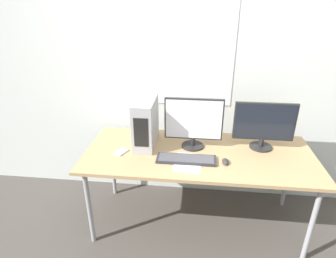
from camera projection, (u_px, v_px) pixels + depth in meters
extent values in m
plane|color=#47423D|center=(194.00, 257.00, 2.31)|extent=(14.00, 14.00, 0.00)
cube|color=silver|center=(202.00, 68.00, 2.62)|extent=(8.00, 0.06, 2.70)
cube|color=white|center=(190.00, 41.00, 2.49)|extent=(0.80, 0.01, 1.19)
cube|color=tan|center=(199.00, 154.00, 2.38)|extent=(1.92, 0.83, 0.03)
cylinder|color=#99999E|center=(89.00, 208.00, 2.32)|extent=(0.04, 0.04, 0.72)
cylinder|color=#99999E|center=(312.00, 225.00, 2.14)|extent=(0.04, 0.04, 0.72)
cylinder|color=#99999E|center=(113.00, 165.00, 2.93)|extent=(0.04, 0.04, 0.72)
cylinder|color=#99999E|center=(288.00, 175.00, 2.75)|extent=(0.04, 0.04, 0.72)
cube|color=#9E9EA3|center=(146.00, 123.00, 2.43)|extent=(0.17, 0.41, 0.42)
cube|color=black|center=(141.00, 133.00, 2.24)|extent=(0.12, 0.00, 0.25)
cylinder|color=black|center=(193.00, 146.00, 2.47)|extent=(0.19, 0.19, 0.02)
cylinder|color=black|center=(193.00, 141.00, 2.45)|extent=(0.04, 0.04, 0.08)
cube|color=black|center=(194.00, 119.00, 2.36)|extent=(0.49, 0.03, 0.36)
cube|color=white|center=(194.00, 120.00, 2.35)|extent=(0.47, 0.00, 0.34)
cylinder|color=black|center=(261.00, 147.00, 2.45)|extent=(0.19, 0.19, 0.02)
cylinder|color=black|center=(261.00, 142.00, 2.43)|extent=(0.04, 0.04, 0.08)
cube|color=black|center=(264.00, 122.00, 2.35)|extent=(0.51, 0.03, 0.33)
cube|color=black|center=(265.00, 122.00, 2.34)|extent=(0.48, 0.00, 0.31)
cube|color=#28282D|center=(186.00, 159.00, 2.25)|extent=(0.48, 0.16, 0.02)
cube|color=#47474C|center=(186.00, 158.00, 2.25)|extent=(0.44, 0.13, 0.00)
ellipsoid|color=#2D2D2D|center=(225.00, 161.00, 2.21)|extent=(0.05, 0.10, 0.03)
cube|color=#99999E|center=(121.00, 152.00, 2.37)|extent=(0.12, 0.14, 0.01)
cube|color=white|center=(188.00, 162.00, 2.22)|extent=(0.23, 0.31, 0.00)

